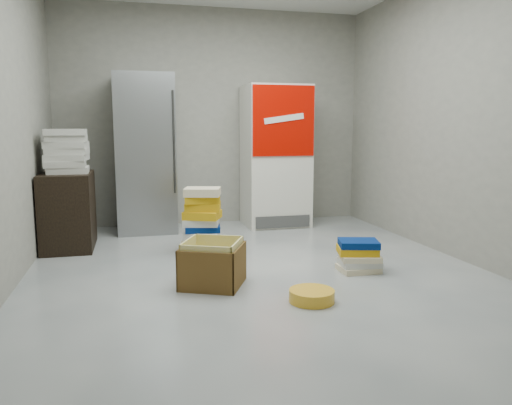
{
  "coord_description": "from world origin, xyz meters",
  "views": [
    {
      "loc": [
        -1.05,
        -4.11,
        1.27
      ],
      "look_at": [
        0.14,
        0.7,
        0.52
      ],
      "focal_mm": 35.0,
      "sensor_mm": 36.0,
      "label": 1
    }
  ],
  "objects_px": {
    "wood_shelf": "(68,211)",
    "phonebook_stack_main": "(202,220)",
    "steel_fridge": "(145,154)",
    "coke_cooler": "(275,156)",
    "cardboard_box": "(213,267)"
  },
  "relations": [
    {
      "from": "steel_fridge",
      "to": "wood_shelf",
      "type": "height_order",
      "value": "steel_fridge"
    },
    {
      "from": "steel_fridge",
      "to": "cardboard_box",
      "type": "bearing_deg",
      "value": -79.3
    },
    {
      "from": "steel_fridge",
      "to": "phonebook_stack_main",
      "type": "relative_size",
      "value": 2.84
    },
    {
      "from": "wood_shelf",
      "to": "phonebook_stack_main",
      "type": "xyz_separation_m",
      "value": [
        1.34,
        -0.54,
        -0.07
      ]
    },
    {
      "from": "steel_fridge",
      "to": "wood_shelf",
      "type": "bearing_deg",
      "value": -138.69
    },
    {
      "from": "steel_fridge",
      "to": "cardboard_box",
      "type": "height_order",
      "value": "steel_fridge"
    },
    {
      "from": "steel_fridge",
      "to": "cardboard_box",
      "type": "distance_m",
      "value": 2.53
    },
    {
      "from": "coke_cooler",
      "to": "cardboard_box",
      "type": "xyz_separation_m",
      "value": [
        -1.2,
        -2.36,
        -0.75
      ]
    },
    {
      "from": "coke_cooler",
      "to": "cardboard_box",
      "type": "relative_size",
      "value": 2.95
    },
    {
      "from": "coke_cooler",
      "to": "wood_shelf",
      "type": "xyz_separation_m",
      "value": [
        -2.48,
        -0.72,
        -0.5
      ]
    },
    {
      "from": "steel_fridge",
      "to": "coke_cooler",
      "type": "bearing_deg",
      "value": -0.18
    },
    {
      "from": "coke_cooler",
      "to": "phonebook_stack_main",
      "type": "height_order",
      "value": "coke_cooler"
    },
    {
      "from": "wood_shelf",
      "to": "phonebook_stack_main",
      "type": "height_order",
      "value": "wood_shelf"
    },
    {
      "from": "steel_fridge",
      "to": "phonebook_stack_main",
      "type": "bearing_deg",
      "value": -67.96
    },
    {
      "from": "steel_fridge",
      "to": "wood_shelf",
      "type": "distance_m",
      "value": 1.23
    }
  ]
}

